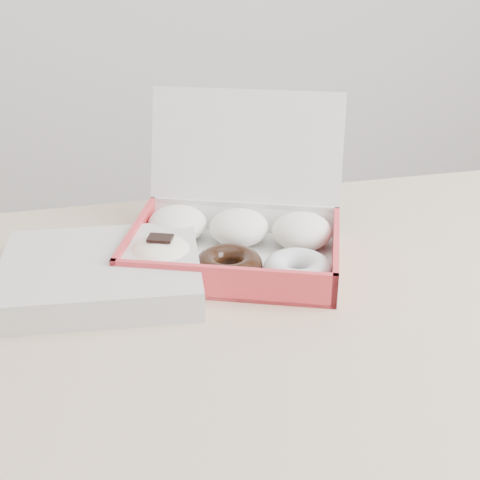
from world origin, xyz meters
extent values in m
cube|color=tan|center=(0.00, 0.00, 0.73)|extent=(1.20, 0.80, 0.04)
cylinder|color=tan|center=(-0.55, 0.35, 0.35)|extent=(0.05, 0.05, 0.71)
cube|color=silver|center=(-0.18, 0.14, 0.75)|extent=(0.36, 0.31, 0.01)
cube|color=#DB343B|center=(-0.21, 0.04, 0.77)|extent=(0.28, 0.11, 0.05)
cube|color=silver|center=(-0.14, 0.24, 0.77)|extent=(0.28, 0.11, 0.05)
cube|color=#DB343B|center=(-0.31, 0.20, 0.77)|extent=(0.09, 0.21, 0.05)
cube|color=#DB343B|center=(-0.04, 0.09, 0.77)|extent=(0.09, 0.21, 0.05)
cube|color=silver|center=(-0.13, 0.26, 0.86)|extent=(0.31, 0.18, 0.21)
ellipsoid|color=white|center=(-0.25, 0.23, 0.78)|extent=(0.12, 0.12, 0.05)
ellipsoid|color=white|center=(-0.16, 0.19, 0.78)|extent=(0.12, 0.12, 0.05)
ellipsoid|color=white|center=(-0.07, 0.16, 0.78)|extent=(0.12, 0.12, 0.05)
ellipsoid|color=#FFF2CD|center=(-0.28, 0.13, 0.78)|extent=(0.12, 0.12, 0.05)
cube|color=black|center=(-0.28, 0.13, 0.81)|extent=(0.04, 0.03, 0.00)
torus|color=black|center=(-0.20, 0.09, 0.77)|extent=(0.12, 0.12, 0.03)
torus|color=silver|center=(-0.11, 0.06, 0.77)|extent=(0.12, 0.12, 0.03)
cube|color=silver|center=(-0.37, 0.11, 0.77)|extent=(0.28, 0.24, 0.04)
camera|label=1|loc=(-0.36, -0.69, 1.22)|focal=50.00mm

